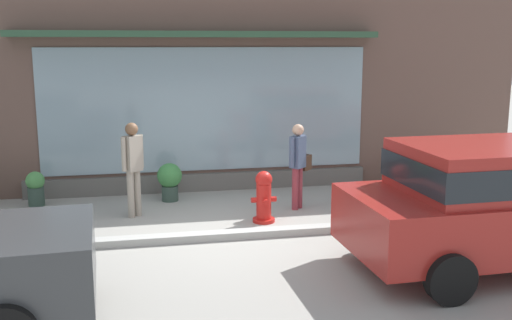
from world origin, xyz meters
name	(u,v)px	position (x,y,z in m)	size (l,w,h in m)	color
ground_plane	(222,235)	(0.00, 0.00, 0.00)	(60.00, 60.00, 0.00)	#9E9B93
curb_strip	(224,235)	(0.00, -0.20, 0.06)	(14.00, 0.24, 0.12)	#B2B2AD
storefront	(199,77)	(0.00, 3.18, 2.31)	(14.00, 0.81, 4.70)	brown
fire_hydrant	(264,196)	(0.80, 0.57, 0.45)	(0.43, 0.41, 0.88)	red
pedestrian_with_handbag	(298,161)	(1.59, 1.27, 0.89)	(0.51, 0.46, 1.57)	#8E333D
pedestrian_passerby	(133,162)	(-1.35, 1.33, 0.97)	(0.37, 0.34, 1.66)	#9E9384
parked_car_red	(497,199)	(3.40, -2.07, 0.95)	(4.19, 2.16, 1.70)	maroon
potted_plant_low_front	(36,187)	(-3.16, 2.41, 0.35)	(0.34, 0.34, 0.65)	#33473D
potted_plant_window_left	(170,179)	(-0.68, 2.28, 0.42)	(0.47, 0.47, 0.74)	#33473D
potted_plant_corner_tall	(399,175)	(4.15, 2.50, 0.24)	(0.29, 0.29, 0.49)	#9E6042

